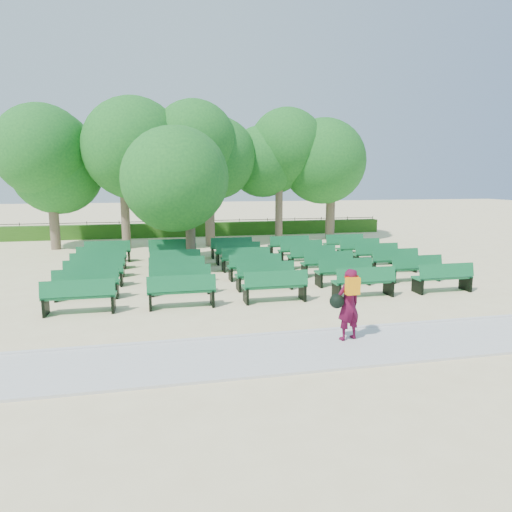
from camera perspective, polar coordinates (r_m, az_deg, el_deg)
The scene contains 9 objects.
ground at distance 17.19m, azimuth -3.24°, elevation -3.16°, with size 120.00×120.00×0.00m, color beige.
paving at distance 10.25m, azimuth 3.57°, elevation -11.98°, with size 30.00×2.20×0.06m, color silver.
curb at distance 11.29m, azimuth 1.94°, elevation -9.80°, with size 30.00×0.12×0.10m, color silver.
hedge at distance 30.85m, azimuth -7.44°, elevation 3.31°, with size 26.00×0.70×0.90m, color #295816.
fence at distance 31.30m, azimuth -7.49°, elevation 2.57°, with size 26.00×0.10×1.02m, color black, non-canonical shape.
tree_line at distance 26.96m, azimuth -6.66°, elevation 1.46°, with size 21.80×6.80×7.04m, color #1B6820, non-canonical shape.
bench_array at distance 18.29m, azimuth -0.86°, elevation -2.04°, with size 2.04×0.74×1.27m.
tree_among at distance 19.78m, azimuth -8.36°, elevation 10.04°, with size 4.51×4.51×6.02m.
person at distance 10.88m, azimuth 11.39°, elevation -5.84°, with size 0.84×0.56×1.70m.
Camera 1 is at (-2.66, -16.56, 3.80)m, focal length 32.00 mm.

